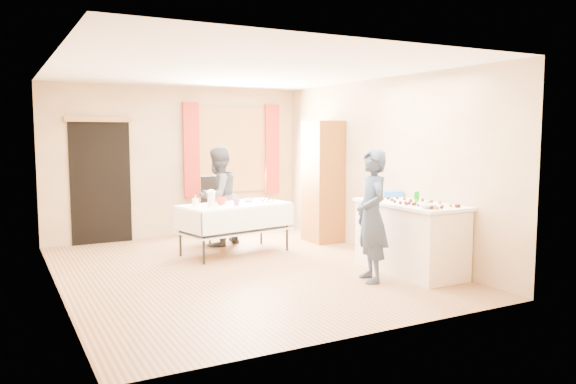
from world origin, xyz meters
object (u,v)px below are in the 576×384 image
woman (218,196)px  chair (218,222)px  counter (410,238)px  girl (372,216)px  party_table (235,224)px  cabinet (323,182)px

woman → chair: bearing=-134.6°
counter → girl: girl is taller
party_table → woman: 0.77m
cabinet → girl: bearing=-108.3°
chair → woman: (-0.09, -0.28, 0.47)m
chair → girl: 3.34m
party_table → girl: 2.43m
cabinet → counter: 2.39m
girl → cabinet: bearing=177.4°
counter → chair: bearing=115.6°
cabinet → woman: size_ratio=1.26×
party_table → girl: girl is taller
counter → girl: bearing=-169.5°
party_table → woman: bearing=78.9°
cabinet → girl: (-0.81, -2.46, -0.20)m
girl → woman: girl is taller
chair → party_table: bearing=-90.7°
cabinet → counter: cabinet is taller
counter → party_table: bearing=126.6°
counter → chair: size_ratio=1.43×
girl → woman: size_ratio=1.02×
counter → cabinet: bearing=87.5°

